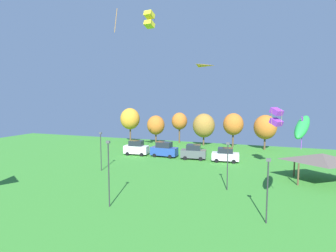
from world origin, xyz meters
TOP-DOWN VIEW (x-y plane):
  - kite_flying_0 at (-12.36, 30.95)m, footprint 3.78×3.44m
  - kite_flying_1 at (-3.38, 36.07)m, footprint 2.69×2.75m
  - kite_flying_2 at (8.40, 24.35)m, footprint 2.21×4.62m
  - kite_flying_3 at (7.12, 39.37)m, footprint 2.03×2.01m
  - kite_flying_6 at (-9.17, 32.27)m, footprint 1.27×1.39m
  - parked_car_leftmost at (-16.14, 41.94)m, footprint 4.53×2.23m
  - parked_car_second_from_left at (-10.81, 42.16)m, footprint 4.79×2.19m
  - parked_car_third_from_left at (-5.48, 42.09)m, footprint 4.39×2.48m
  - parked_car_rightmost_in_row at (-0.15, 41.91)m, footprint 4.45×2.36m
  - park_pavilion at (12.14, 34.88)m, footprint 7.10×5.10m
  - light_post_0 at (-15.99, 30.61)m, footprint 0.36×0.20m
  - light_post_1 at (1.76, 28.44)m, footprint 0.36×0.20m
  - light_post_2 at (5.73, 21.46)m, footprint 0.36×0.20m
  - light_post_3 at (-8.07, 20.10)m, footprint 0.36×0.20m
  - treeline_tree_0 at (-24.34, 55.25)m, footprint 4.61×4.61m
  - treeline_tree_1 at (-17.93, 55.81)m, footprint 4.08×4.08m
  - treeline_tree_2 at (-12.69, 57.44)m, footprint 3.59×3.59m
  - treeline_tree_3 at (-6.67, 55.99)m, footprint 4.79×4.79m
  - treeline_tree_4 at (-0.42, 56.49)m, footprint 4.26×4.26m
  - treeline_tree_5 at (5.95, 55.26)m, footprint 4.46×4.46m

SIDE VIEW (x-z plane):
  - parked_car_rightmost_in_row at x=-0.15m, z-range -0.01..2.28m
  - parked_car_third_from_left at x=-5.48m, z-range -0.03..2.48m
  - parked_car_second_from_left at x=-10.81m, z-range -0.04..2.62m
  - parked_car_leftmost at x=-16.14m, z-range -0.04..2.62m
  - light_post_2 at x=5.73m, z-range 0.39..5.74m
  - light_post_1 at x=1.76m, z-range 0.39..5.75m
  - park_pavilion at x=12.14m, z-range 1.28..4.88m
  - light_post_0 at x=-15.99m, z-range 0.39..5.87m
  - light_post_3 at x=-8.07m, z-range 0.40..6.65m
  - treeline_tree_1 at x=-17.93m, z-range 0.95..7.37m
  - treeline_tree_3 at x=-6.67m, z-range 0.88..7.94m
  - treeline_tree_5 at x=5.95m, z-range 1.05..8.07m
  - treeline_tree_4 at x=-0.42m, z-range 1.25..8.46m
  - treeline_tree_2 at x=-12.69m, z-range 1.54..8.64m
  - treeline_tree_0 at x=-24.34m, z-range 1.48..9.55m
  - kite_flying_3 at x=7.12m, z-range 6.28..8.96m
  - kite_flying_2 at x=8.40m, z-range 6.13..9.27m
  - kite_flying_1 at x=-3.38m, z-range 13.57..13.81m
  - kite_flying_6 at x=-9.17m, z-range 19.41..21.56m
  - kite_flying_0 at x=-12.36m, z-range 20.47..24.85m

